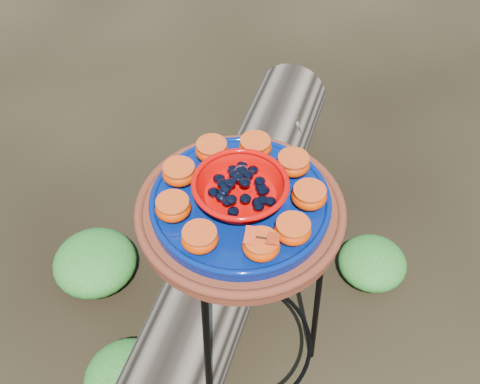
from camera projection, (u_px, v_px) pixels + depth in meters
ground at (240, 365)px, 1.82m from camera, size 60.00×60.00×0.00m
plant_stand at (240, 304)px, 1.56m from camera, size 0.44×0.44×0.70m
terracotta_saucer at (240, 213)px, 1.29m from camera, size 0.44×0.44×0.04m
cobalt_plate at (240, 203)px, 1.27m from camera, size 0.38×0.38×0.03m
red_bowl at (240, 191)px, 1.24m from camera, size 0.19×0.19×0.05m
glass_gems at (240, 178)px, 1.21m from camera, size 0.15×0.15×0.03m
orange_half_0 at (261, 246)px, 1.15m from camera, size 0.07×0.07×0.04m
orange_half_1 at (293, 230)px, 1.18m from camera, size 0.07×0.07×0.04m
orange_half_2 at (309, 196)px, 1.24m from camera, size 0.07×0.07×0.04m
orange_half_3 at (293, 164)px, 1.30m from camera, size 0.07×0.07×0.04m
orange_half_4 at (255, 147)px, 1.33m from camera, size 0.07×0.07×0.04m
orange_half_5 at (212, 150)px, 1.33m from camera, size 0.07×0.07×0.04m
orange_half_6 at (179, 173)px, 1.28m from camera, size 0.07×0.07×0.04m
orange_half_7 at (173, 208)px, 1.21m from camera, size 0.07×0.07×0.04m
orange_half_8 at (200, 238)px, 1.16m from camera, size 0.07×0.07×0.04m
butterfly at (261, 237)px, 1.13m from camera, size 0.09×0.09×0.01m
driftwood_log at (239, 221)px, 2.02m from camera, size 1.43×1.13×0.27m
foliage_left at (127, 377)px, 1.73m from camera, size 0.25×0.25×0.12m
foliage_right at (373, 262)px, 2.01m from camera, size 0.23×0.23×0.11m
foliage_back at (95, 261)px, 1.99m from camera, size 0.28×0.28×0.14m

